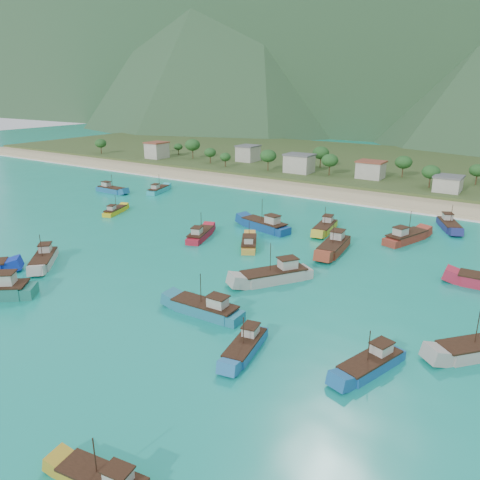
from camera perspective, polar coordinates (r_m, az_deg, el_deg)
The scene contains 22 objects.
ground at distance 74.73m, azimuth -3.95°, elevation -6.59°, with size 600.00×600.00×0.00m, color #0C8C7C.
beach at distance 142.40m, azimuth 15.79°, elevation 4.88°, with size 400.00×18.00×1.20m, color beige.
land at distance 200.41m, azimuth 21.39°, elevation 8.06°, with size 400.00×110.00×2.40m, color #385123.
surf_line at distance 133.61m, azimuth 14.49°, elevation 4.13°, with size 400.00×2.50×0.08m, color white.
village at distance 159.46m, azimuth 23.32°, elevation 7.14°, with size 220.57×24.29×6.72m.
vegetation at distance 165.90m, azimuth 16.80°, elevation 8.46°, with size 276.59×25.65×8.53m.
boat_0 at distance 125.14m, azimuth -14.98°, elevation 3.40°, with size 5.18×8.94×5.07m.
boat_3 at distance 101.20m, azimuth -4.87°, elevation 0.58°, with size 6.03×10.60×6.01m.
boat_5 at distance 150.71m, azimuth -15.46°, elevation 5.91°, with size 10.40×3.08×6.14m.
boat_7 at distance 58.07m, azimuth 15.67°, elevation -14.44°, with size 5.72×10.21×5.79m.
boat_12 at distance 79.13m, azimuth 4.32°, elevation -4.38°, with size 10.01×12.45×7.38m.
boat_13 at distance 94.73m, azimuth 11.36°, elevation -0.83°, with size 4.93×12.60×7.25m.
boat_15 at distance 59.45m, azimuth 0.68°, elevation -12.91°, with size 4.40×9.58×5.46m.
boat_16 at distance 93.80m, azimuth -22.77°, elevation -2.25°, with size 9.71×9.98×6.35m.
boat_17 at distance 104.76m, azimuth 19.55°, elevation 0.28°, with size 7.06×12.27×6.96m.
boat_19 at distance 95.35m, azimuth 1.10°, elevation -0.51°, with size 7.34×9.73×5.69m.
boat_22 at distance 106.99m, azimuth 3.05°, elevation 1.76°, with size 13.20×6.67×7.49m.
boat_24 at distance 147.24m, azimuth -9.91°, elevation 5.99°, with size 5.31×10.23×5.80m.
boat_26 at distance 117.98m, azimuth 24.10°, elevation 1.62°, with size 7.33×10.92×6.26m.
boat_27 at distance 68.10m, azimuth -4.15°, elevation -8.44°, with size 11.28×3.67×6.60m.
boat_28 at distance 65.55m, azimuth 27.15°, elevation -11.73°, with size 9.93×10.68×6.66m.
boat_30 at distance 107.68m, azimuth 10.35°, elevation 1.46°, with size 4.61×10.94×6.27m.
Camera 1 is at (41.67, -53.49, 31.42)m, focal length 35.00 mm.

